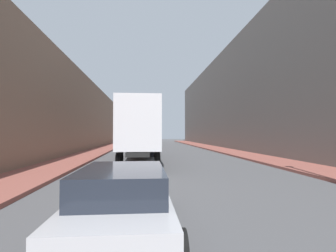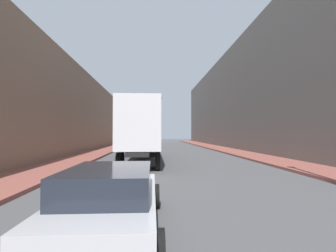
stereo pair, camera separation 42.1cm
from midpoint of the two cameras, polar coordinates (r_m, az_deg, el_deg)
The scene contains 7 objects.
sidewalk_right at distance 29.96m, azimuth 12.24°, elevation -5.33°, with size 2.87×80.00×0.15m.
sidewalk_left at distance 29.14m, azimuth -15.83°, elevation -5.41°, with size 2.87×80.00×0.15m.
building_right at distance 31.84m, azimuth 19.87°, elevation 6.86°, with size 6.00×80.00×13.36m.
building_left at distance 30.31m, azimuth -24.04°, elevation 2.85°, with size 6.00×80.00×8.64m.
semi_truck at distance 19.04m, azimuth -6.74°, elevation -0.87°, with size 2.40×12.06×4.02m.
sedan_car at distance 5.63m, azimuth -11.96°, elevation -15.69°, with size 2.07×4.63×1.33m.
traffic_signal_gantry at distance 31.71m, azimuth -9.55°, elevation 3.16°, with size 5.25×0.35×6.60m.
Camera 1 is at (-1.91, 1.45, 2.00)m, focal length 28.00 mm.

